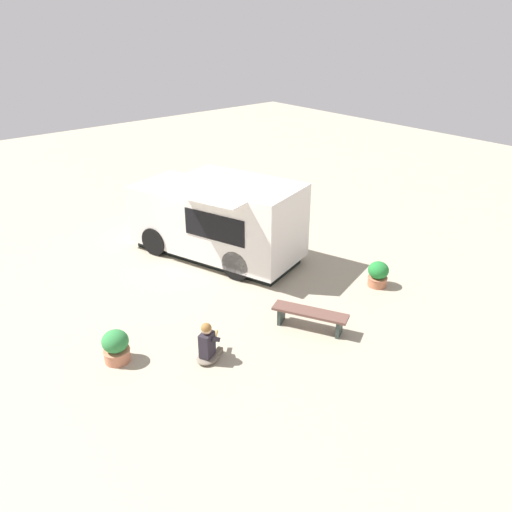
{
  "coord_description": "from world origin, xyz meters",
  "views": [
    {
      "loc": [
        10.36,
        -7.5,
        6.51
      ],
      "look_at": [
        1.54,
        -0.02,
        0.92
      ],
      "focal_mm": 36.03,
      "sensor_mm": 36.0,
      "label": 1
    }
  ],
  "objects_px": {
    "planter_flowering_side": "(269,199)",
    "plaza_bench": "(310,315)",
    "person_customer": "(208,345)",
    "food_truck": "(218,220)",
    "planter_flowering_far": "(378,274)",
    "planter_flowering_near": "(116,346)"
  },
  "relations": [
    {
      "from": "food_truck",
      "to": "planter_flowering_far",
      "type": "height_order",
      "value": "food_truck"
    },
    {
      "from": "food_truck",
      "to": "plaza_bench",
      "type": "xyz_separation_m",
      "value": [
        4.36,
        -0.72,
        -0.76
      ]
    },
    {
      "from": "person_customer",
      "to": "planter_flowering_far",
      "type": "xyz_separation_m",
      "value": [
        0.29,
        5.16,
        -0.01
      ]
    },
    {
      "from": "food_truck",
      "to": "planter_flowering_near",
      "type": "distance_m",
      "value": 5.32
    },
    {
      "from": "planter_flowering_near",
      "to": "planter_flowering_far",
      "type": "height_order",
      "value": "planter_flowering_near"
    },
    {
      "from": "person_customer",
      "to": "planter_flowering_near",
      "type": "relative_size",
      "value": 1.27
    },
    {
      "from": "food_truck",
      "to": "planter_flowering_far",
      "type": "xyz_separation_m",
      "value": [
        4.1,
        2.05,
        -0.77
      ]
    },
    {
      "from": "person_customer",
      "to": "plaza_bench",
      "type": "relative_size",
      "value": 0.53
    },
    {
      "from": "person_customer",
      "to": "planter_flowering_far",
      "type": "relative_size",
      "value": 1.32
    },
    {
      "from": "planter_flowering_near",
      "to": "plaza_bench",
      "type": "bearing_deg",
      "value": 65.82
    },
    {
      "from": "planter_flowering_side",
      "to": "plaza_bench",
      "type": "height_order",
      "value": "planter_flowering_side"
    },
    {
      "from": "planter_flowering_near",
      "to": "food_truck",
      "type": "bearing_deg",
      "value": 120.02
    },
    {
      "from": "person_customer",
      "to": "planter_flowering_side",
      "type": "distance_m",
      "value": 8.76
    },
    {
      "from": "planter_flowering_side",
      "to": "plaza_bench",
      "type": "bearing_deg",
      "value": -34.64
    },
    {
      "from": "food_truck",
      "to": "planter_flowering_near",
      "type": "relative_size",
      "value": 7.53
    },
    {
      "from": "food_truck",
      "to": "planter_flowering_far",
      "type": "bearing_deg",
      "value": 26.52
    },
    {
      "from": "planter_flowering_near",
      "to": "person_customer",
      "type": "bearing_deg",
      "value": 50.97
    },
    {
      "from": "food_truck",
      "to": "planter_flowering_side",
      "type": "bearing_deg",
      "value": 117.48
    },
    {
      "from": "planter_flowering_near",
      "to": "plaza_bench",
      "type": "height_order",
      "value": "planter_flowering_near"
    },
    {
      "from": "planter_flowering_side",
      "to": "plaza_bench",
      "type": "xyz_separation_m",
      "value": [
        6.21,
        -4.29,
        -0.06
      ]
    },
    {
      "from": "food_truck",
      "to": "planter_flowering_side",
      "type": "relative_size",
      "value": 6.73
    },
    {
      "from": "food_truck",
      "to": "planter_flowering_far",
      "type": "distance_m",
      "value": 4.65
    }
  ]
}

